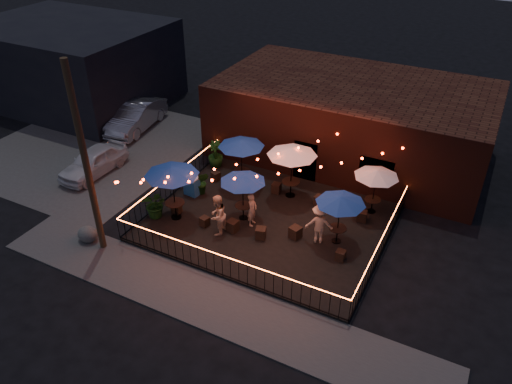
% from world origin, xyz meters
% --- Properties ---
extents(ground, '(110.00, 110.00, 0.00)m').
position_xyz_m(ground, '(0.00, 0.00, 0.00)').
color(ground, black).
rests_on(ground, ground).
extents(patio, '(10.00, 8.00, 0.15)m').
position_xyz_m(patio, '(0.00, 2.00, 0.07)').
color(patio, black).
rests_on(patio, ground).
extents(sidewalk, '(18.00, 2.50, 0.05)m').
position_xyz_m(sidewalk, '(0.00, -3.25, 0.03)').
color(sidewalk, '#474341').
rests_on(sidewalk, ground).
extents(parking_lot, '(11.00, 12.00, 0.02)m').
position_xyz_m(parking_lot, '(-12.00, 4.00, 0.01)').
color(parking_lot, '#474341').
rests_on(parking_lot, ground).
extents(brick_building, '(14.00, 8.00, 4.00)m').
position_xyz_m(brick_building, '(1.00, 9.99, 2.00)').
color(brick_building, '#39170F').
rests_on(brick_building, ground).
extents(background_building, '(12.00, 9.00, 5.00)m').
position_xyz_m(background_building, '(-18.00, 9.00, 2.50)').
color(background_building, black).
rests_on(background_building, ground).
extents(utility_pole, '(0.26, 0.26, 8.00)m').
position_xyz_m(utility_pole, '(-5.40, -2.60, 4.00)').
color(utility_pole, '#3D2D19').
rests_on(utility_pole, ground).
extents(fence_front, '(10.00, 0.04, 1.04)m').
position_xyz_m(fence_front, '(0.00, -2.00, 0.66)').
color(fence_front, black).
rests_on(fence_front, patio).
extents(fence_left, '(0.04, 8.00, 1.04)m').
position_xyz_m(fence_left, '(-5.00, 2.00, 0.66)').
color(fence_left, black).
rests_on(fence_left, patio).
extents(fence_right, '(0.04, 8.00, 1.04)m').
position_xyz_m(fence_right, '(5.00, 2.00, 0.66)').
color(fence_right, black).
rests_on(fence_right, patio).
extents(festoon_lights, '(10.02, 8.72, 1.32)m').
position_xyz_m(festoon_lights, '(-1.01, 1.70, 2.52)').
color(festoon_lights, red).
rests_on(festoon_lights, ground).
extents(cafe_table_0, '(2.64, 2.64, 2.59)m').
position_xyz_m(cafe_table_0, '(-3.80, 0.37, 2.52)').
color(cafe_table_0, black).
rests_on(cafe_table_0, patio).
extents(cafe_table_1, '(2.65, 2.65, 2.45)m').
position_xyz_m(cafe_table_1, '(-2.54, 4.18, 2.38)').
color(cafe_table_1, black).
rests_on(cafe_table_1, patio).
extents(cafe_table_2, '(2.29, 2.29, 2.21)m').
position_xyz_m(cafe_table_2, '(-1.11, 1.70, 2.17)').
color(cafe_table_2, black).
rests_on(cafe_table_2, patio).
extents(cafe_table_3, '(3.07, 3.07, 2.56)m').
position_xyz_m(cafe_table_3, '(-0.00, 4.33, 2.49)').
color(cafe_table_3, black).
rests_on(cafe_table_3, patio).
extents(cafe_table_4, '(2.36, 2.36, 2.24)m').
position_xyz_m(cafe_table_4, '(3.13, 2.03, 2.19)').
color(cafe_table_4, black).
rests_on(cafe_table_4, patio).
extents(cafe_table_5, '(2.01, 2.01, 2.18)m').
position_xyz_m(cafe_table_5, '(3.80, 4.80, 2.14)').
color(cafe_table_5, black).
rests_on(cafe_table_5, patio).
extents(bistro_chair_0, '(0.41, 0.41, 0.45)m').
position_xyz_m(bistro_chair_0, '(-3.97, 0.66, 0.38)').
color(bistro_chair_0, black).
rests_on(bistro_chair_0, patio).
extents(bistro_chair_1, '(0.42, 0.42, 0.42)m').
position_xyz_m(bistro_chair_1, '(-2.35, 0.44, 0.36)').
color(bistro_chair_1, black).
rests_on(bistro_chair_1, patio).
extents(bistro_chair_2, '(0.46, 0.46, 0.43)m').
position_xyz_m(bistro_chair_2, '(-3.89, 3.92, 0.36)').
color(bistro_chair_2, black).
rests_on(bistro_chair_2, patio).
extents(bistro_chair_3, '(0.45, 0.45, 0.48)m').
position_xyz_m(bistro_chair_3, '(-2.44, 3.89, 0.39)').
color(bistro_chair_3, black).
rests_on(bistro_chair_3, patio).
extents(bistro_chair_4, '(0.48, 0.48, 0.51)m').
position_xyz_m(bistro_chair_4, '(-1.08, 0.67, 0.40)').
color(bistro_chair_4, black).
rests_on(bistro_chair_4, patio).
extents(bistro_chair_5, '(0.53, 0.53, 0.50)m').
position_xyz_m(bistro_chair_5, '(0.22, 0.77, 0.40)').
color(bistro_chair_5, black).
rests_on(bistro_chair_5, patio).
extents(bistro_chair_6, '(0.44, 0.44, 0.48)m').
position_xyz_m(bistro_chair_6, '(-0.71, 4.28, 0.39)').
color(bistro_chair_6, black).
rests_on(bistro_chair_6, patio).
extents(bistro_chair_7, '(0.48, 0.48, 0.50)m').
position_xyz_m(bistro_chair_7, '(1.52, 4.19, 0.40)').
color(bistro_chair_7, black).
rests_on(bistro_chair_7, patio).
extents(bistro_chair_8, '(0.55, 0.55, 0.52)m').
position_xyz_m(bistro_chair_8, '(1.49, 1.49, 0.41)').
color(bistro_chair_8, black).
rests_on(bistro_chair_8, patio).
extents(bistro_chair_9, '(0.38, 0.38, 0.43)m').
position_xyz_m(bistro_chair_9, '(3.66, 0.99, 0.37)').
color(bistro_chair_9, black).
rests_on(bistro_chair_9, patio).
extents(bistro_chair_10, '(0.44, 0.44, 0.42)m').
position_xyz_m(bistro_chair_10, '(3.03, 4.52, 0.36)').
color(bistro_chair_10, black).
rests_on(bistro_chair_10, patio).
extents(bistro_chair_11, '(0.45, 0.45, 0.47)m').
position_xyz_m(bistro_chair_11, '(3.63, 3.93, 0.39)').
color(bistro_chair_11, black).
rests_on(bistro_chair_11, patio).
extents(patron_a, '(0.44, 0.61, 1.55)m').
position_xyz_m(patron_a, '(-0.55, 1.47, 0.93)').
color(patron_a, beige).
rests_on(patron_a, patio).
extents(patron_b, '(0.75, 0.94, 1.86)m').
position_xyz_m(patron_b, '(-1.54, 0.25, 1.08)').
color(patron_b, '#E2AE93').
rests_on(patron_b, patio).
extents(patron_c, '(1.31, 0.99, 1.80)m').
position_xyz_m(patron_c, '(2.45, 1.69, 1.05)').
color(patron_c, tan).
rests_on(patron_c, patio).
extents(potted_shrub_a, '(1.22, 1.07, 1.28)m').
position_xyz_m(potted_shrub_a, '(-4.60, 0.03, 0.79)').
color(potted_shrub_a, '#0B3A0D').
rests_on(potted_shrub_a, patio).
extents(potted_shrub_b, '(0.77, 0.67, 1.20)m').
position_xyz_m(potted_shrub_b, '(-3.81, 2.57, 0.75)').
color(potted_shrub_b, '#13340D').
rests_on(potted_shrub_b, patio).
extents(potted_shrub_c, '(0.95, 0.95, 1.41)m').
position_xyz_m(potted_shrub_c, '(-4.60, 5.11, 0.86)').
color(potted_shrub_c, '#0A340B').
rests_on(potted_shrub_c, patio).
extents(cooler, '(0.78, 0.60, 0.96)m').
position_xyz_m(cooler, '(-4.20, 2.28, 0.64)').
color(cooler, '#2367B5').
rests_on(cooler, patio).
extents(boulder, '(0.98, 0.86, 0.70)m').
position_xyz_m(boulder, '(-6.23, -2.57, 0.35)').
color(boulder, '#3F3E3A').
rests_on(boulder, ground).
extents(car_white, '(1.67, 4.00, 1.35)m').
position_xyz_m(car_white, '(-9.91, 1.84, 0.68)').
color(car_white, white).
rests_on(car_white, ground).
extents(car_silver, '(2.32, 4.99, 1.58)m').
position_xyz_m(car_silver, '(-11.30, 7.04, 0.79)').
color(car_silver, '#99989F').
rests_on(car_silver, ground).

